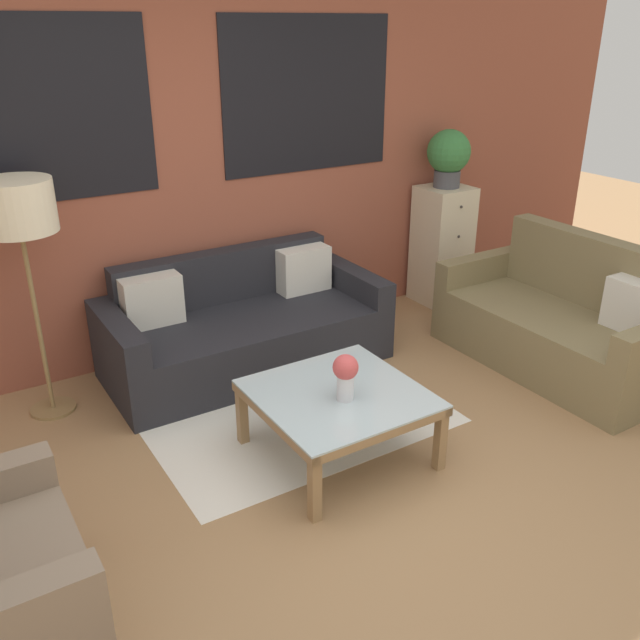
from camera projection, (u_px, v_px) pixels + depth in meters
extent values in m
plane|color=#9E754C|center=(395.00, 522.00, 3.38)|extent=(16.00, 16.00, 0.00)
cube|color=brown|center=(189.00, 162.00, 4.71)|extent=(8.40, 0.08, 2.80)
cube|color=black|center=(37.00, 112.00, 4.05)|extent=(1.40, 0.01, 1.10)
cube|color=black|center=(309.00, 95.00, 4.97)|extent=(1.40, 0.01, 1.10)
cube|color=silver|center=(288.00, 409.00, 4.37)|extent=(1.82, 1.46, 0.00)
cube|color=#232328|center=(252.00, 345.00, 4.78)|extent=(1.65, 0.72, 0.40)
cube|color=#232328|center=(225.00, 301.00, 5.04)|extent=(1.65, 0.16, 0.78)
cube|color=#232328|center=(120.00, 361.00, 4.36)|extent=(0.16, 0.88, 0.58)
cube|color=#232328|center=(352.00, 304.00, 5.24)|extent=(0.16, 0.88, 0.58)
cube|color=beige|center=(152.00, 301.00, 4.56)|extent=(0.40, 0.16, 0.34)
cube|color=silver|center=(304.00, 270.00, 5.13)|extent=(0.40, 0.16, 0.34)
cube|color=olive|center=(545.00, 342.00, 4.81)|extent=(0.64, 1.40, 0.42)
cube|color=olive|center=(587.00, 298.00, 4.90)|extent=(0.16, 1.40, 0.92)
cube|color=olive|center=(477.00, 293.00, 5.41)|extent=(0.80, 0.14, 0.62)
cube|color=beige|center=(636.00, 308.00, 4.40)|extent=(0.16, 0.40, 0.34)
cube|color=#84705B|center=(3.00, 597.00, 2.68)|extent=(0.64, 0.66, 0.40)
cube|color=silver|center=(339.00, 393.00, 3.75)|extent=(0.89, 0.89, 0.01)
cube|color=#99754C|center=(384.00, 434.00, 3.44)|extent=(0.89, 0.05, 0.05)
cube|color=#99754C|center=(300.00, 368.00, 4.09)|extent=(0.89, 0.05, 0.05)
cube|color=#99754C|center=(272.00, 420.00, 3.56)|extent=(0.05, 0.89, 0.05)
cube|color=#99754C|center=(398.00, 379.00, 3.97)|extent=(0.05, 0.89, 0.05)
cube|color=#99754C|center=(315.00, 487.00, 3.32)|extent=(0.06, 0.06, 0.40)
cube|color=#99754C|center=(440.00, 438.00, 3.72)|extent=(0.05, 0.06, 0.40)
cube|color=#99754C|center=(242.00, 413.00, 3.95)|extent=(0.06, 0.06, 0.40)
cube|color=#99754C|center=(356.00, 377.00, 4.35)|extent=(0.05, 0.06, 0.40)
cylinder|color=olive|center=(54.00, 408.00, 4.36)|extent=(0.28, 0.28, 0.02)
cylinder|color=olive|center=(38.00, 324.00, 4.12)|extent=(0.03, 0.03, 1.17)
cylinder|color=beige|center=(16.00, 206.00, 3.83)|extent=(0.43, 0.43, 0.30)
cube|color=beige|center=(442.00, 245.00, 5.90)|extent=(0.41, 0.39, 1.02)
sphere|color=#38332D|center=(461.00, 207.00, 5.59)|extent=(0.02, 0.02, 0.02)
sphere|color=#38332D|center=(459.00, 237.00, 5.70)|extent=(0.02, 0.02, 0.02)
sphere|color=#38332D|center=(456.00, 265.00, 5.80)|extent=(0.02, 0.02, 0.02)
sphere|color=#38332D|center=(454.00, 293.00, 5.90)|extent=(0.02, 0.02, 0.02)
cylinder|color=#47474C|center=(447.00, 179.00, 5.67)|extent=(0.22, 0.22, 0.14)
sphere|color=#387A3D|center=(449.00, 152.00, 5.58)|extent=(0.36, 0.36, 0.36)
cylinder|color=silver|center=(345.00, 387.00, 3.65)|extent=(0.09, 0.09, 0.15)
sphere|color=#CC4C4C|center=(346.00, 367.00, 3.60)|extent=(0.14, 0.14, 0.14)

